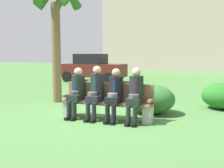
{
  "coord_description": "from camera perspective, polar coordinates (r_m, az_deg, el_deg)",
  "views": [
    {
      "loc": [
        2.55,
        -6.17,
        1.61
      ],
      "look_at": [
        0.17,
        0.17,
        0.85
      ],
      "focal_mm": 41.39,
      "sensor_mm": 36.0,
      "label": 1
    }
  ],
  "objects": [
    {
      "name": "building_backdrop",
      "position": [
        30.67,
        14.92,
        14.81
      ],
      "size": [
        16.4,
        8.06,
        12.35
      ],
      "color": "beige",
      "rests_on": "ground"
    },
    {
      "name": "seated_man_leftmost",
      "position": [
        6.73,
        -7.8,
        -1.28
      ],
      "size": [
        0.34,
        0.72,
        1.29
      ],
      "color": "#1E2823",
      "rests_on": "ground"
    },
    {
      "name": "ground_plane",
      "position": [
        6.87,
        -1.81,
        -7.15
      ],
      "size": [
        80.0,
        80.0,
        0.0
      ],
      "primitive_type": "plane",
      "color": "#49793C"
    },
    {
      "name": "shrub_mid_lawn",
      "position": [
        7.22,
        8.71,
        -3.3
      ],
      "size": [
        1.28,
        1.18,
        0.8
      ],
      "primitive_type": "ellipsoid",
      "color": "#2E672D",
      "rests_on": "ground"
    },
    {
      "name": "palm_tree_tall",
      "position": [
        9.14,
        -12.42,
        15.75
      ],
      "size": [
        1.67,
        1.7,
        4.38
      ],
      "color": "brown",
      "rests_on": "ground"
    },
    {
      "name": "shrub_near_bench",
      "position": [
        9.82,
        -3.72,
        -0.98
      ],
      "size": [
        1.12,
        1.02,
        0.7
      ],
      "primitive_type": "ellipsoid",
      "color": "#1D5A21",
      "rests_on": "ground"
    },
    {
      "name": "seated_man_rightmost",
      "position": [
        6.15,
        5.15,
        -1.86
      ],
      "size": [
        0.34,
        0.72,
        1.31
      ],
      "color": "#1E2823",
      "rests_on": "ground"
    },
    {
      "name": "park_bench",
      "position": [
        6.56,
        -1.04,
        -3.9
      ],
      "size": [
        2.33,
        0.44,
        0.9
      ],
      "color": "brown",
      "rests_on": "ground"
    },
    {
      "name": "seated_man_centerleft",
      "position": [
        6.5,
        -3.64,
        -1.29
      ],
      "size": [
        0.34,
        0.72,
        1.34
      ],
      "color": "#23232D",
      "rests_on": "ground"
    },
    {
      "name": "seated_man_centerright",
      "position": [
        6.3,
        0.61,
        -1.76
      ],
      "size": [
        0.34,
        0.72,
        1.28
      ],
      "color": "black",
      "rests_on": "ground"
    },
    {
      "name": "parked_car_near",
      "position": [
        15.68,
        -4.34,
        3.57
      ],
      "size": [
        3.99,
        1.9,
        1.68
      ],
      "color": "#591E19",
      "rests_on": "ground"
    },
    {
      "name": "shrub_far_lawn",
      "position": [
        8.42,
        23.44,
        -2.42
      ],
      "size": [
        1.27,
        1.16,
        0.79
      ],
      "primitive_type": "ellipsoid",
      "color": "#256C22",
      "rests_on": "ground"
    }
  ]
}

